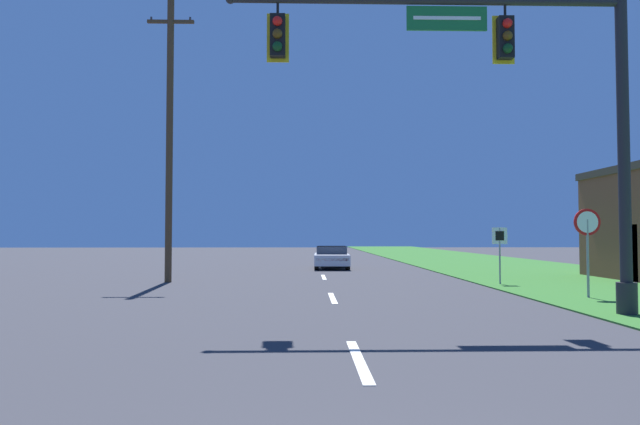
{
  "coord_description": "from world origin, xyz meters",
  "views": [
    {
      "loc": [
        -0.76,
        -2.23,
        1.8
      ],
      "look_at": [
        0.0,
        28.32,
        3.01
      ],
      "focal_mm": 32.0,
      "sensor_mm": 36.0,
      "label": 1
    }
  ],
  "objects_px": {
    "stop_sign": "(587,233)",
    "car_ahead": "(332,257)",
    "route_sign_post": "(500,242)",
    "signal_mast": "(528,101)",
    "utility_pole_near": "(170,135)"
  },
  "relations": [
    {
      "from": "signal_mast",
      "to": "car_ahead",
      "type": "height_order",
      "value": "signal_mast"
    },
    {
      "from": "car_ahead",
      "to": "route_sign_post",
      "type": "height_order",
      "value": "route_sign_post"
    },
    {
      "from": "signal_mast",
      "to": "utility_pole_near",
      "type": "bearing_deg",
      "value": 137.69
    },
    {
      "from": "car_ahead",
      "to": "utility_pole_near",
      "type": "height_order",
      "value": "utility_pole_near"
    },
    {
      "from": "car_ahead",
      "to": "stop_sign",
      "type": "bearing_deg",
      "value": -66.06
    },
    {
      "from": "route_sign_post",
      "to": "stop_sign",
      "type": "bearing_deg",
      "value": -77.92
    },
    {
      "from": "car_ahead",
      "to": "utility_pole_near",
      "type": "relative_size",
      "value": 0.4
    },
    {
      "from": "stop_sign",
      "to": "utility_pole_near",
      "type": "distance_m",
      "value": 14.99
    },
    {
      "from": "stop_sign",
      "to": "route_sign_post",
      "type": "bearing_deg",
      "value": 102.08
    },
    {
      "from": "car_ahead",
      "to": "stop_sign",
      "type": "xyz_separation_m",
      "value": [
        6.58,
        -14.81,
        1.26
      ]
    },
    {
      "from": "signal_mast",
      "to": "car_ahead",
      "type": "xyz_separation_m",
      "value": [
        -3.6,
        18.16,
        -4.2
      ]
    },
    {
      "from": "stop_sign",
      "to": "car_ahead",
      "type": "bearing_deg",
      "value": 113.94
    },
    {
      "from": "car_ahead",
      "to": "route_sign_post",
      "type": "bearing_deg",
      "value": -61.44
    },
    {
      "from": "signal_mast",
      "to": "utility_pole_near",
      "type": "height_order",
      "value": "utility_pole_near"
    },
    {
      "from": "utility_pole_near",
      "to": "car_ahead",
      "type": "bearing_deg",
      "value": 53.1
    }
  ]
}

